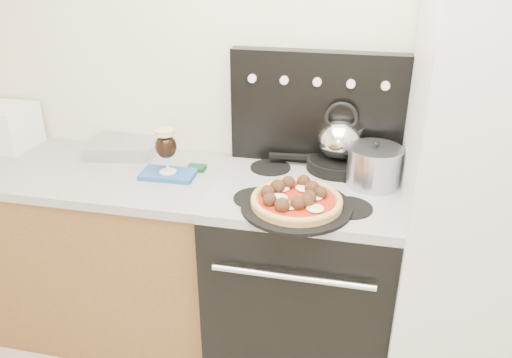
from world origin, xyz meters
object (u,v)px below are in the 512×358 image
(base_cabinet, at_px, (84,251))
(stock_pot, at_px, (373,167))
(fridge, at_px, (490,200))
(pizza_pan, at_px, (296,206))
(stove_body, at_px, (302,281))
(tea_kettle, at_px, (340,136))
(beer_glass, at_px, (166,151))
(skillet, at_px, (338,164))
(oven_mitt, at_px, (168,174))
(pizza, at_px, (297,199))

(base_cabinet, distance_m, stock_pot, 1.48)
(fridge, height_order, pizza_pan, fridge)
(stove_body, bearing_deg, base_cabinet, 178.70)
(pizza_pan, distance_m, tea_kettle, 0.44)
(stove_body, distance_m, fridge, 0.87)
(beer_glass, relative_size, stock_pot, 0.94)
(skillet, distance_m, stock_pot, 0.20)
(skillet, bearing_deg, pizza_pan, -108.11)
(oven_mitt, distance_m, skillet, 0.75)
(beer_glass, bearing_deg, tea_kettle, 15.21)
(fridge, bearing_deg, tea_kettle, 158.44)
(base_cabinet, bearing_deg, fridge, -1.59)
(fridge, relative_size, beer_glass, 9.41)
(fridge, height_order, skillet, fridge)
(pizza_pan, height_order, pizza, pizza)
(base_cabinet, distance_m, pizza, 1.23)
(pizza_pan, relative_size, tea_kettle, 1.98)
(stove_body, height_order, pizza_pan, pizza_pan)
(pizza_pan, distance_m, stock_pot, 0.39)
(base_cabinet, relative_size, stove_body, 1.65)
(pizza_pan, bearing_deg, beer_glass, 161.65)
(pizza_pan, bearing_deg, base_cabinet, 168.98)
(oven_mitt, xyz_separation_m, beer_glass, (0.00, 0.00, 0.11))
(pizza, bearing_deg, stove_body, 85.20)
(oven_mitt, relative_size, skillet, 0.85)
(fridge, relative_size, stock_pot, 8.87)
(fridge, bearing_deg, pizza_pan, -167.23)
(fridge, xyz_separation_m, pizza, (-0.72, -0.16, 0.01))
(skillet, bearing_deg, oven_mitt, -164.79)
(stock_pot, bearing_deg, stove_body, -163.53)
(pizza_pan, bearing_deg, pizza, 75.96)
(stove_body, relative_size, stock_pot, 4.11)
(stock_pot, bearing_deg, pizza, -136.44)
(stove_body, height_order, skillet, skillet)
(pizza, distance_m, skillet, 0.41)
(base_cabinet, height_order, tea_kettle, tea_kettle)
(oven_mitt, relative_size, pizza_pan, 0.56)
(base_cabinet, height_order, stock_pot, stock_pot)
(stock_pot, bearing_deg, pizza_pan, -136.44)
(pizza, height_order, tea_kettle, tea_kettle)
(oven_mitt, height_order, skillet, skillet)
(beer_glass, relative_size, skillet, 0.73)
(pizza, xyz_separation_m, tea_kettle, (0.13, 0.39, 0.12))
(base_cabinet, height_order, beer_glass, beer_glass)
(stove_body, relative_size, oven_mitt, 3.72)
(skillet, xyz_separation_m, tea_kettle, (0.00, 0.00, 0.13))
(oven_mitt, xyz_separation_m, stock_pot, (0.87, 0.07, 0.09))
(oven_mitt, xyz_separation_m, pizza, (0.59, -0.20, 0.05))
(beer_glass, distance_m, skillet, 0.75)
(stove_body, xyz_separation_m, oven_mitt, (-0.61, 0.01, 0.47))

